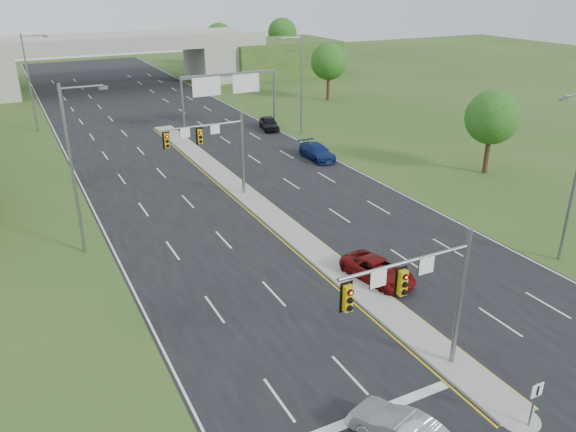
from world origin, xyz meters
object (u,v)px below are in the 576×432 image
Objects in this scene: signal_mast_far at (216,143)px; car_far_a at (378,270)px; overpass at (110,65)px; car_far_b at (317,152)px; signal_mast_near at (424,289)px; sign_gantry at (229,86)px; keep_right_sign at (535,398)px; car_far_c at (269,123)px.

signal_mast_far is 17.77m from car_far_a.
overpass is 15.79× the size of car_far_b.
signal_mast_near and signal_mast_far have the same top height.
overpass reaches higher than signal_mast_far.
signal_mast_far is 21.91m from sign_gantry.
car_far_c is (11.00, 47.89, -0.75)m from keep_right_sign.
car_far_a is (1.50, 12.57, -0.82)m from keep_right_sign.
overpass reaches higher than car_far_a.
signal_mast_far is 14.42m from car_far_b.
keep_right_sign is (2.26, -29.45, -3.21)m from signal_mast_far.
signal_mast_far is 1.60× the size of car_far_c.
overpass is (0.00, 84.53, 2.04)m from keep_right_sign.
overpass reaches higher than car_far_c.
car_far_c is (0.69, 12.61, 0.01)m from car_far_b.
car_far_b is (10.31, -49.25, -2.80)m from overpass.
signal_mast_near reaches higher than keep_right_sign.
overpass is (2.26, 55.07, -1.17)m from signal_mast_far.
keep_right_sign reaches higher than car_far_c.
car_far_c is at bearing 63.49° from car_far_a.
overpass is at bearing 90.00° from keep_right_sign.
overpass is at bearing 102.64° from car_far_b.
signal_mast_near reaches higher than car_far_b.
sign_gantry is at bearing 172.50° from car_far_c.
signal_mast_far is at bearing -92.35° from overpass.
car_far_a is 0.96× the size of car_far_b.
signal_mast_far is (0.00, 25.00, 0.00)m from signal_mast_near.
car_far_c is (13.26, 43.44, -3.96)m from signal_mast_near.
signal_mast_far is at bearing -113.40° from car_far_c.
keep_right_sign is 84.55m from overpass.
car_far_b is at bearing -80.78° from car_far_c.
signal_mast_near is at bearing -111.38° from car_far_b.
keep_right_sign is at bearing -85.61° from signal_mast_far.
keep_right_sign is (2.26, -4.45, -3.21)m from signal_mast_near.
sign_gantry is 0.14× the size of overpass.
keep_right_sign is at bearing -63.06° from signal_mast_near.
car_far_b is at bearing 57.33° from car_far_a.
overpass is 50.40m from car_far_b.
signal_mast_far reaches higher than car_far_b.
car_far_a is at bearing 83.19° from keep_right_sign.
sign_gantry is at bearing 70.54° from car_far_a.
sign_gantry is 2.39× the size of car_far_a.
keep_right_sign is 49.14m from car_far_c.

